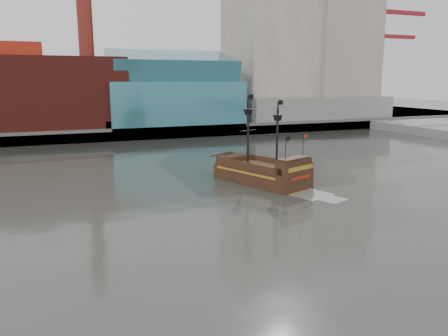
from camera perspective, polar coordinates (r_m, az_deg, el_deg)
name	(u,v)px	position (r m, az deg, el deg)	size (l,w,h in m)	color
ground	(283,242)	(35.23, 7.72, -9.51)	(400.00, 400.00, 0.00)	#2A2D28
promenade_far	(116,122)	(122.21, -13.89, 5.79)	(220.00, 60.00, 2.00)	slate
seawall	(136,134)	(93.20, -11.38, 4.38)	(220.00, 1.00, 2.60)	#4C4C49
skyline	(137,30)	(115.77, -11.28, 17.29)	(149.00, 45.00, 62.00)	brown
crane_a	(379,57)	(145.88, 19.61, 13.49)	(22.50, 4.00, 32.25)	slate
crane_b	(381,70)	(159.60, 19.79, 11.98)	(19.10, 4.00, 26.25)	slate
pirate_ship	(262,175)	(53.82, 5.01, -0.88)	(9.76, 15.99, 11.51)	black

